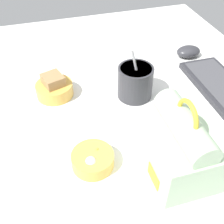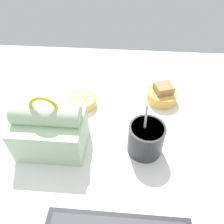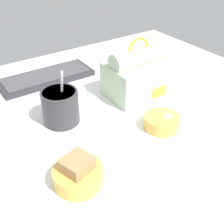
# 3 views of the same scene
# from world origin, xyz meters

# --- Properties ---
(desk_surface) EXTENTS (1.40, 1.10, 0.02)m
(desk_surface) POSITION_xyz_m (0.00, 0.00, 0.01)
(desk_surface) COLOR white
(desk_surface) RESTS_ON ground
(keyboard) EXTENTS (0.34, 0.14, 0.02)m
(keyboard) POSITION_xyz_m (-0.02, 0.33, 0.03)
(keyboard) COLOR #2D2D33
(keyboard) RESTS_ON desk_surface
(lunch_bag) EXTENTS (0.20, 0.15, 0.20)m
(lunch_bag) POSITION_xyz_m (0.20, 0.06, 0.09)
(lunch_bag) COLOR #B7D6AD
(lunch_bag) RESTS_ON desk_surface
(soup_cup) EXTENTS (0.11, 0.11, 0.17)m
(soup_cup) POSITION_xyz_m (-0.08, 0.06, 0.07)
(soup_cup) COLOR #333338
(soup_cup) RESTS_ON desk_surface
(bento_bowl_sandwich) EXTENTS (0.11, 0.11, 0.07)m
(bento_bowl_sandwich) POSITION_xyz_m (-0.16, -0.18, 0.05)
(bento_bowl_sandwich) COLOR #EAB24C
(bento_bowl_sandwich) RESTS_ON desk_surface
(bento_bowl_snacks) EXTENTS (0.10, 0.10, 0.05)m
(bento_bowl_snacks) POSITION_xyz_m (0.14, -0.13, 0.04)
(bento_bowl_snacks) COLOR #EAB24C
(bento_bowl_snacks) RESTS_ON desk_surface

